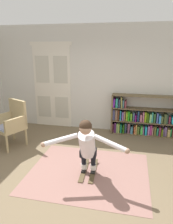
% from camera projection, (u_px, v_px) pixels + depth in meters
% --- Properties ---
extents(ground_plane, '(7.20, 7.20, 0.00)m').
position_uv_depth(ground_plane, '(70.00, 178.00, 3.86)').
color(ground_plane, brown).
extents(back_wall, '(6.00, 0.10, 2.90)m').
position_uv_depth(back_wall, '(96.00, 79.00, 5.87)').
color(back_wall, beige).
rests_on(back_wall, ground).
extents(double_door, '(1.22, 0.05, 2.45)m').
position_uv_depth(double_door, '(52.00, 86.00, 6.14)').
color(double_door, silver).
rests_on(double_door, ground).
extents(rug, '(2.24, 1.87, 0.01)m').
position_uv_depth(rug, '(88.00, 172.00, 4.03)').
color(rug, '#8D635B').
rests_on(rug, ground).
extents(bookshelf, '(1.77, 0.30, 1.09)m').
position_uv_depth(bookshelf, '(142.00, 119.00, 5.70)').
color(bookshelf, brown).
rests_on(bookshelf, ground).
extents(wicker_chair, '(0.80, 0.80, 1.10)m').
position_uv_depth(wicker_chair, '(12.00, 122.00, 5.02)').
color(wicker_chair, tan).
rests_on(wicker_chair, ground).
extents(skis_pair, '(0.31, 0.77, 0.07)m').
position_uv_depth(skis_pair, '(89.00, 170.00, 4.05)').
color(skis_pair, '#4D3E26').
rests_on(skis_pair, rug).
extents(person_skier, '(1.45, 0.65, 1.09)m').
position_uv_depth(person_skier, '(87.00, 144.00, 3.67)').
color(person_skier, white).
rests_on(person_skier, skis_pair).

